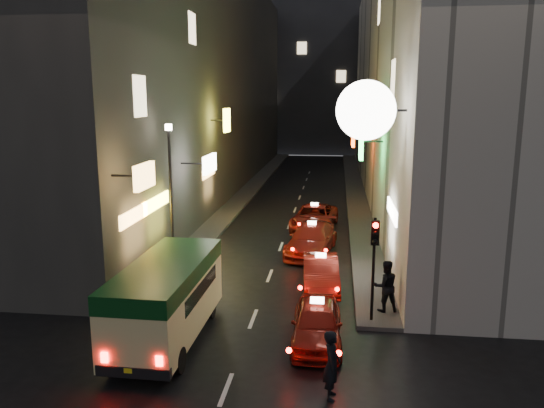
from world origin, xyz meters
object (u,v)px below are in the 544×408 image
at_px(taxi_near, 317,320).
at_px(lamp_post, 171,188).
at_px(traffic_light, 374,248).
at_px(pedestrian_crossing, 332,360).
at_px(minibus, 167,292).

distance_m(taxi_near, lamp_post, 9.29).
bearing_deg(lamp_post, traffic_light, -28.91).
relative_size(pedestrian_crossing, lamp_post, 0.33).
height_order(taxi_near, pedestrian_crossing, pedestrian_crossing).
bearing_deg(pedestrian_crossing, minibus, 62.24).
relative_size(minibus, pedestrian_crossing, 2.90).
xyz_separation_m(minibus, taxi_near, (4.59, 0.42, -0.85)).
distance_m(taxi_near, pedestrian_crossing, 3.08).
relative_size(taxi_near, pedestrian_crossing, 2.34).
xyz_separation_m(pedestrian_crossing, traffic_light, (1.28, 4.51, 1.67)).
xyz_separation_m(taxi_near, traffic_light, (1.77, 1.48, 1.93)).
bearing_deg(traffic_light, lamp_post, 151.09).
distance_m(traffic_light, lamp_post, 9.42).
distance_m(minibus, pedestrian_crossing, 5.74).
height_order(minibus, lamp_post, lamp_post).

